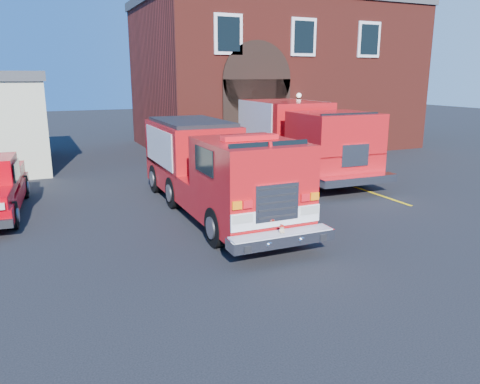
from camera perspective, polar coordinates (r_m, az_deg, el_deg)
name	(u,v)px	position (r m, az deg, el deg)	size (l,w,h in m)	color
ground	(223,227)	(13.25, -2.14, -4.32)	(100.00, 100.00, 0.00)	black
parking_stripe_near	(380,196)	(17.42, 16.75, -0.42)	(0.12, 3.00, 0.01)	yellow
parking_stripe_mid	(331,179)	(19.70, 11.08, 1.55)	(0.12, 3.00, 0.01)	yellow
parking_stripe_far	(294,167)	(22.16, 6.62, 3.09)	(0.12, 3.00, 0.01)	yellow
fire_station	(272,74)	(29.08, 3.97, 14.14)	(15.20, 10.20, 8.45)	maroon
fire_engine	(213,168)	(14.45, -3.29, 2.98)	(2.58, 8.84, 2.72)	black
secondary_truck	(293,134)	(20.71, 6.49, 6.99)	(3.26, 9.53, 3.06)	black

